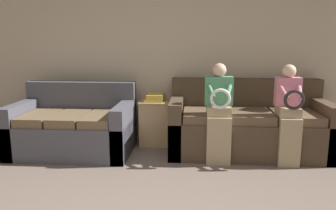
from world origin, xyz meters
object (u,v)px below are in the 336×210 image
at_px(couch_main, 247,127).
at_px(side_shelf, 155,122).
at_px(child_right_seated, 289,110).
at_px(couch_side, 75,128).
at_px(child_left_seated, 219,109).
at_px(book_stack, 155,98).

relative_size(couch_main, side_shelf, 3.23).
bearing_deg(child_right_seated, couch_side, 175.03).
bearing_deg(couch_side, couch_main, 3.74).
bearing_deg(side_shelf, couch_main, -11.55).
bearing_deg(child_left_seated, couch_side, 172.92).
relative_size(couch_main, child_left_seated, 1.70).
height_order(couch_main, couch_side, couch_main).
distance_m(couch_side, child_left_seated, 1.91).
relative_size(couch_main, book_stack, 6.65).
xyz_separation_m(child_right_seated, book_stack, (-1.66, 0.64, 0.02)).
height_order(couch_main, child_right_seated, child_right_seated).
bearing_deg(child_right_seated, couch_main, 136.86).
bearing_deg(book_stack, couch_main, -11.72).
height_order(child_left_seated, side_shelf, child_left_seated).
height_order(child_right_seated, book_stack, child_right_seated).
relative_size(child_right_seated, book_stack, 3.88).
relative_size(couch_side, book_stack, 4.97).
xyz_separation_m(couch_side, side_shelf, (1.02, 0.40, 0.00)).
bearing_deg(couch_main, book_stack, 168.28).
relative_size(couch_main, couch_side, 1.34).
bearing_deg(book_stack, couch_side, -158.24).
bearing_deg(child_left_seated, book_stack, 142.83).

